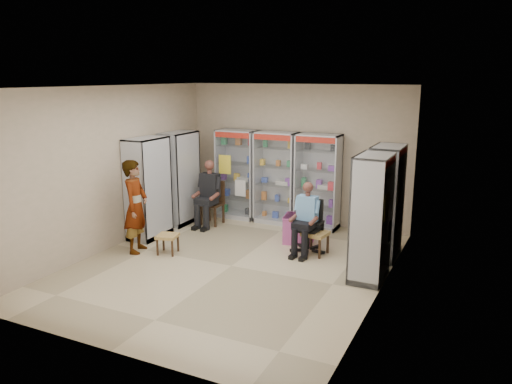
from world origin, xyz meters
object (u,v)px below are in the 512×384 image
at_px(cabinet_back_right, 318,182).
at_px(wooden_chair, 212,203).
at_px(cabinet_back_left, 237,174).
at_px(cabinet_back_mid, 276,178).
at_px(cabinet_left_near, 148,188).
at_px(seated_shopkeeper, 308,220).
at_px(woven_stool_b, 168,244).
at_px(woven_stool_a, 315,243).
at_px(cabinet_right_far, 386,202).
at_px(pink_trunk, 299,229).
at_px(cabinet_left_far, 180,178).
at_px(office_chair, 308,226).
at_px(cabinet_right_near, 371,218).
at_px(standing_man, 136,206).

distance_m(cabinet_back_right, wooden_chair, 2.33).
distance_m(cabinet_back_left, cabinet_back_mid, 0.95).
xyz_separation_m(cabinet_back_left, cabinet_left_near, (-0.93, -2.03, 0.00)).
height_order(cabinet_back_left, seated_shopkeeper, cabinet_back_left).
bearing_deg(woven_stool_b, woven_stool_a, 24.74).
bearing_deg(woven_stool_a, cabinet_back_left, 147.01).
height_order(cabinet_right_far, pink_trunk, cabinet_right_far).
relative_size(cabinet_left_far, wooden_chair, 2.13).
distance_m(cabinet_back_right, seated_shopkeeper, 1.63).
xyz_separation_m(cabinet_left_far, cabinet_left_near, (0.00, -1.10, 0.00)).
xyz_separation_m(cabinet_back_mid, pink_trunk, (0.94, -1.05, -0.74)).
bearing_deg(cabinet_back_left, cabinet_right_far, -17.75).
xyz_separation_m(office_chair, seated_shopkeeper, (0.00, -0.05, 0.13)).
bearing_deg(cabinet_right_near, wooden_chair, 68.36).
bearing_deg(cabinet_back_right, standing_man, -131.69).
bearing_deg(cabinet_right_far, cabinet_back_mid, 66.35).
relative_size(cabinet_back_mid, standing_man, 1.17).
bearing_deg(office_chair, cabinet_back_left, 150.28).
xyz_separation_m(cabinet_back_mid, cabinet_left_near, (-1.88, -2.03, 0.00)).
height_order(pink_trunk, woven_stool_a, pink_trunk).
bearing_deg(cabinet_right_near, seated_shopkeeper, 62.25).
bearing_deg(woven_stool_a, woven_stool_b, -155.26).
xyz_separation_m(woven_stool_b, standing_man, (-0.57, -0.14, 0.68)).
distance_m(cabinet_back_right, woven_stool_b, 3.41).
bearing_deg(cabinet_right_near, cabinet_left_near, 87.43).
distance_m(cabinet_back_mid, cabinet_right_near, 3.41).
bearing_deg(woven_stool_a, standing_man, -157.25).
xyz_separation_m(cabinet_left_far, pink_trunk, (2.82, -0.12, -0.74)).
bearing_deg(cabinet_back_mid, cabinet_left_near, -132.80).
bearing_deg(cabinet_back_left, cabinet_left_near, -114.61).
distance_m(seated_shopkeeper, woven_stool_a, 0.44).
relative_size(cabinet_right_near, office_chair, 2.04).
bearing_deg(office_chair, woven_stool_b, -148.50).
distance_m(seated_shopkeeper, standing_man, 3.13).
height_order(cabinet_back_mid, standing_man, cabinet_back_mid).
bearing_deg(woven_stool_b, cabinet_back_mid, 69.74).
relative_size(cabinet_back_left, wooden_chair, 2.13).
bearing_deg(cabinet_back_right, seated_shopkeeper, -77.64).
bearing_deg(cabinet_right_near, office_chair, 60.54).
height_order(cabinet_left_near, office_chair, cabinet_left_near).
distance_m(cabinet_back_mid, woven_stool_b, 2.98).
xyz_separation_m(seated_shopkeeper, woven_stool_b, (-2.28, -1.13, -0.44)).
bearing_deg(cabinet_left_far, seated_shopkeeper, 78.91).
xyz_separation_m(office_chair, standing_man, (-2.85, -1.32, 0.37)).
xyz_separation_m(office_chair, woven_stool_a, (0.16, -0.06, -0.28)).
xyz_separation_m(cabinet_left_near, woven_stool_a, (3.33, 0.47, -0.79)).
xyz_separation_m(cabinet_back_left, cabinet_back_right, (1.90, 0.00, 0.00)).
distance_m(cabinet_right_near, seated_shopkeeper, 1.51).
bearing_deg(cabinet_left_near, wooden_chair, 152.39).
height_order(cabinet_back_mid, cabinet_left_far, same).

